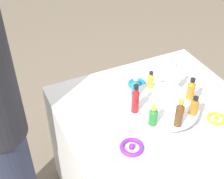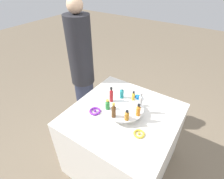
% 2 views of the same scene
% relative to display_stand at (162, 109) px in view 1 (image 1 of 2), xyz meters
% --- Properties ---
extents(party_table, '(0.95, 0.95, 0.74)m').
position_rel_display_stand_xyz_m(party_table, '(0.00, 0.00, -0.42)').
color(party_table, silver).
rests_on(party_table, ground_plane).
extents(display_stand, '(0.35, 0.35, 0.07)m').
position_rel_display_stand_xyz_m(display_stand, '(0.00, 0.00, 0.00)').
color(display_stand, white).
rests_on(display_stand, party_table).
extents(bottle_green, '(0.04, 0.04, 0.10)m').
position_rel_display_stand_xyz_m(bottle_green, '(0.09, -0.11, 0.07)').
color(bottle_green, '#288438').
rests_on(bottle_green, display_stand).
extents(bottle_brown, '(0.04, 0.04, 0.14)m').
position_rel_display_stand_xyz_m(bottle_brown, '(0.14, -0.01, 0.09)').
color(bottle_brown, brown).
rests_on(bottle_brown, display_stand).
extents(bottle_amber, '(0.04, 0.04, 0.10)m').
position_rel_display_stand_xyz_m(bottle_amber, '(0.11, 0.09, 0.07)').
color(bottle_amber, '#AD6B19').
rests_on(bottle_amber, display_stand).
extents(bottle_orange, '(0.04, 0.04, 0.12)m').
position_rel_display_stand_xyz_m(bottle_orange, '(0.01, 0.14, 0.08)').
color(bottle_orange, orange).
rests_on(bottle_orange, display_stand).
extents(bottle_clear, '(0.03, 0.03, 0.15)m').
position_rel_display_stand_xyz_m(bottle_clear, '(-0.09, 0.11, 0.10)').
color(bottle_clear, silver).
rests_on(bottle_clear, display_stand).
extents(bottle_gold, '(0.03, 0.03, 0.09)m').
position_rel_display_stand_xyz_m(bottle_gold, '(-0.14, 0.01, 0.07)').
color(bottle_gold, gold).
rests_on(bottle_gold, display_stand).
extents(bottle_teal, '(0.04, 0.04, 0.12)m').
position_rel_display_stand_xyz_m(bottle_teal, '(-0.11, -0.09, 0.08)').
color(bottle_teal, teal).
rests_on(bottle_teal, display_stand).
extents(bottle_red, '(0.03, 0.03, 0.15)m').
position_rel_display_stand_xyz_m(bottle_red, '(-0.01, -0.14, 0.10)').
color(bottle_red, '#B21E23').
rests_on(bottle_red, display_stand).
extents(ribbon_bow_purple, '(0.11, 0.11, 0.03)m').
position_rel_display_stand_xyz_m(ribbon_bow_purple, '(0.13, -0.23, -0.04)').
color(ribbon_bow_purple, purple).
rests_on(ribbon_bow_purple, party_table).
extents(ribbon_bow_gold, '(0.09, 0.09, 0.02)m').
position_rel_display_stand_xyz_m(ribbon_bow_gold, '(0.14, 0.22, -0.04)').
color(ribbon_bow_gold, gold).
rests_on(ribbon_bow_gold, party_table).
extents(ribbon_bow_blue, '(0.10, 0.10, 0.03)m').
position_rel_display_stand_xyz_m(ribbon_bow_blue, '(-0.26, 0.01, -0.03)').
color(ribbon_bow_blue, blue).
rests_on(ribbon_bow_blue, party_table).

